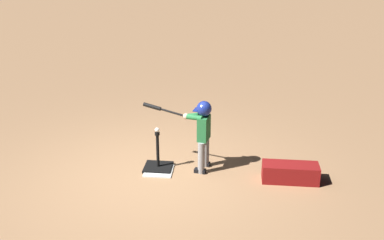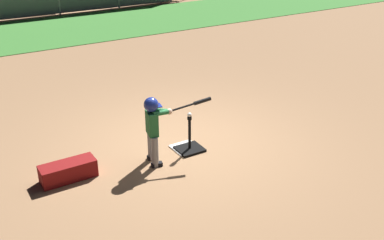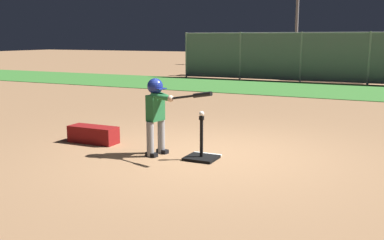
# 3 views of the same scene
# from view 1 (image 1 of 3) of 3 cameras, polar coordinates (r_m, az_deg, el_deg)

# --- Properties ---
(ground_plane) EXTENTS (90.00, 90.00, 0.00)m
(ground_plane) POSITION_cam_1_polar(r_m,az_deg,el_deg) (7.00, -5.10, -7.21)
(ground_plane) COLOR #99704C
(home_plate) EXTENTS (0.45, 0.45, 0.02)m
(home_plate) POSITION_cam_1_polar(r_m,az_deg,el_deg) (7.15, -4.24, -6.42)
(home_plate) COLOR white
(home_plate) RESTS_ON ground_plane
(batting_tee) EXTENTS (0.44, 0.40, 0.63)m
(batting_tee) POSITION_cam_1_polar(r_m,az_deg,el_deg) (7.20, -4.32, -5.57)
(batting_tee) COLOR black
(batting_tee) RESTS_ON ground_plane
(batter_child) EXTENTS (1.10, 0.41, 1.15)m
(batter_child) POSITION_cam_1_polar(r_m,az_deg,el_deg) (6.90, 1.19, -0.87)
(batter_child) COLOR gray
(batter_child) RESTS_ON ground_plane
(baseball) EXTENTS (0.07, 0.07, 0.07)m
(baseball) POSITION_cam_1_polar(r_m,az_deg,el_deg) (6.95, -4.45, -1.27)
(baseball) COLOR white
(baseball) RESTS_ON batting_tee
(equipment_bag) EXTENTS (0.84, 0.33, 0.28)m
(equipment_bag) POSITION_cam_1_polar(r_m,az_deg,el_deg) (6.96, 12.36, -6.55)
(equipment_bag) COLOR maroon
(equipment_bag) RESTS_ON ground_plane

